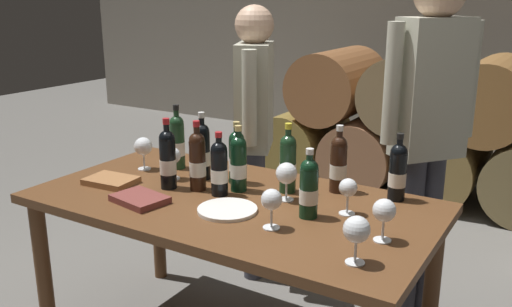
{
  "coord_description": "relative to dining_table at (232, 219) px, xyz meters",
  "views": [
    {
      "loc": [
        1.22,
        -1.81,
        1.59
      ],
      "look_at": [
        0.0,
        0.2,
        0.91
      ],
      "focal_mm": 38.72,
      "sensor_mm": 36.0,
      "label": 1
    }
  ],
  "objects": [
    {
      "name": "wine_bottle_3",
      "position": [
        -0.31,
        -0.03,
        0.23
      ],
      "size": [
        0.07,
        0.07,
        0.32
      ],
      "color": "black",
      "rests_on": "dining_table"
    },
    {
      "name": "taster_seated_left",
      "position": [
        -0.33,
        0.72,
        0.25
      ],
      "size": [
        0.3,
        0.46,
        1.54
      ],
      "color": "#383842",
      "rests_on": "ground_plane"
    },
    {
      "name": "wine_bottle_6",
      "position": [
        0.35,
        0.32,
        0.22
      ],
      "size": [
        0.07,
        0.07,
        0.3
      ],
      "color": "black",
      "rests_on": "dining_table"
    },
    {
      "name": "wine_bottle_10",
      "position": [
        0.6,
        0.35,
        0.22
      ],
      "size": [
        0.07,
        0.07,
        0.29
      ],
      "color": "black",
      "rests_on": "dining_table"
    },
    {
      "name": "wine_bottle_9",
      "position": [
        -0.09,
        0.19,
        0.22
      ],
      "size": [
        0.07,
        0.07,
        0.29
      ],
      "color": "black",
      "rests_on": "dining_table"
    },
    {
      "name": "sommelier_presenting",
      "position": [
        0.61,
        0.75,
        0.37
      ],
      "size": [
        0.34,
        0.4,
        1.72
      ],
      "color": "#383842",
      "rests_on": "ground_plane"
    },
    {
      "name": "wine_bottle_4",
      "position": [
        -0.47,
        0.22,
        0.23
      ],
      "size": [
        0.07,
        0.07,
        0.32
      ],
      "color": "#19381E",
      "rests_on": "dining_table"
    },
    {
      "name": "tasting_notebook",
      "position": [
        -0.58,
        -0.12,
        0.11
      ],
      "size": [
        0.23,
        0.18,
        0.03
      ],
      "primitive_type": "cube",
      "rotation": [
        0.0,
        0.0,
        0.08
      ],
      "color": "#936038",
      "rests_on": "dining_table"
    },
    {
      "name": "barrel_stack",
      "position": [
        -0.0,
        2.6,
        -0.13
      ],
      "size": [
        2.49,
        0.9,
        1.15
      ],
      "color": "olive",
      "rests_on": "ground_plane"
    },
    {
      "name": "wine_bottle_1",
      "position": [
        -0.19,
        0.02,
        0.23
      ],
      "size": [
        0.07,
        0.07,
        0.31
      ],
      "color": "black",
      "rests_on": "dining_table"
    },
    {
      "name": "dining_table",
      "position": [
        0.0,
        0.0,
        0.0
      ],
      "size": [
        1.7,
        0.9,
        0.76
      ],
      "color": "brown",
      "rests_on": "ground_plane"
    },
    {
      "name": "wine_glass_4",
      "position": [
        -0.6,
        0.12,
        0.21
      ],
      "size": [
        0.09,
        0.09,
        0.16
      ],
      "color": "white",
      "rests_on": "dining_table"
    },
    {
      "name": "wine_bottle_0",
      "position": [
        -0.26,
        0.15,
        0.23
      ],
      "size": [
        0.07,
        0.07,
        0.32
      ],
      "color": "black",
      "rests_on": "dining_table"
    },
    {
      "name": "wine_glass_2",
      "position": [
        0.66,
        -0.28,
        0.2
      ],
      "size": [
        0.09,
        0.09,
        0.16
      ],
      "color": "white",
      "rests_on": "dining_table"
    },
    {
      "name": "leather_ledger",
      "position": [
        -0.3,
        -0.23,
        0.11
      ],
      "size": [
        0.25,
        0.2,
        0.03
      ],
      "primitive_type": "cube",
      "rotation": [
        0.0,
        0.0,
        -0.18
      ],
      "color": "brown",
      "rests_on": "dining_table"
    },
    {
      "name": "wine_bottle_5",
      "position": [
        -0.03,
        0.1,
        0.22
      ],
      "size": [
        0.07,
        0.07,
        0.29
      ],
      "color": "black",
      "rests_on": "dining_table"
    },
    {
      "name": "wine_bottle_8",
      "position": [
        0.36,
        -0.01,
        0.21
      ],
      "size": [
        0.07,
        0.07,
        0.28
      ],
      "color": "black",
      "rests_on": "dining_table"
    },
    {
      "name": "cellar_back_wall",
      "position": [
        0.0,
        4.2,
        0.73
      ],
      "size": [
        10.0,
        0.24,
        2.8
      ],
      "primitive_type": "cube",
      "color": "gray",
      "rests_on": "ground_plane"
    },
    {
      "name": "wine_glass_3",
      "position": [
        0.68,
        -0.07,
        0.2
      ],
      "size": [
        0.08,
        0.08,
        0.16
      ],
      "color": "white",
      "rests_on": "dining_table"
    },
    {
      "name": "wine_glass_1",
      "position": [
        -0.38,
        0.08,
        0.2
      ],
      "size": [
        0.08,
        0.08,
        0.15
      ],
      "color": "white",
      "rests_on": "dining_table"
    },
    {
      "name": "wine_glass_0",
      "position": [
        0.48,
        0.09,
        0.2
      ],
      "size": [
        0.07,
        0.07,
        0.15
      ],
      "color": "white",
      "rests_on": "dining_table"
    },
    {
      "name": "wine_glass_5",
      "position": [
        0.2,
        0.11,
        0.21
      ],
      "size": [
        0.09,
        0.09,
        0.16
      ],
      "color": "white",
      "rests_on": "dining_table"
    },
    {
      "name": "serving_plate",
      "position": [
        0.06,
        -0.13,
        0.1
      ],
      "size": [
        0.24,
        0.24,
        0.01
      ],
      "primitive_type": "cylinder",
      "color": "white",
      "rests_on": "dining_table"
    },
    {
      "name": "wine_bottle_7",
      "position": [
        0.16,
        0.2,
        0.22
      ],
      "size": [
        0.07,
        0.07,
        0.31
      ],
      "color": "#19381E",
      "rests_on": "dining_table"
    },
    {
      "name": "wine_bottle_2",
      "position": [
        -0.07,
        0.02,
        0.21
      ],
      "size": [
        0.07,
        0.07,
        0.28
      ],
      "color": "black",
      "rests_on": "dining_table"
    },
    {
      "name": "wine_glass_6",
      "position": [
        0.3,
        -0.18,
        0.2
      ],
      "size": [
        0.08,
        0.08,
        0.15
      ],
      "color": "white",
      "rests_on": "dining_table"
    }
  ]
}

